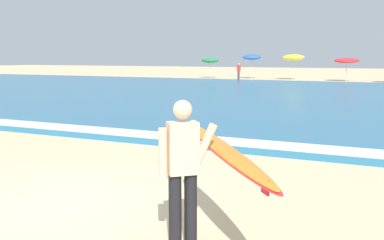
# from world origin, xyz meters

# --- Properties ---
(ground_plane) EXTENTS (160.00, 160.00, 0.00)m
(ground_plane) POSITION_xyz_m (0.00, 0.00, 0.00)
(ground_plane) COLOR beige
(sea) EXTENTS (120.00, 28.00, 0.14)m
(sea) POSITION_xyz_m (0.00, 18.39, 0.07)
(sea) COLOR teal
(sea) RESTS_ON ground
(surf_foam) EXTENTS (120.00, 0.94, 0.01)m
(surf_foam) POSITION_xyz_m (0.00, 4.99, 0.15)
(surf_foam) COLOR white
(surf_foam) RESTS_ON sea
(surfer_with_board) EXTENTS (2.08, 2.41, 1.73)m
(surfer_with_board) POSITION_xyz_m (2.49, -0.34, 1.03)
(surfer_with_board) COLOR black
(surfer_with_board) RESTS_ON ground
(beach_umbrella_0) EXTENTS (1.78, 1.79, 2.06)m
(beach_umbrella_0) POSITION_xyz_m (-11.87, 36.02, 1.78)
(beach_umbrella_0) COLOR beige
(beach_umbrella_0) RESTS_ON ground
(beach_umbrella_1) EXTENTS (1.84, 1.87, 2.47)m
(beach_umbrella_1) POSITION_xyz_m (-7.68, 36.67, 2.12)
(beach_umbrella_1) COLOR beige
(beach_umbrella_1) RESTS_ON ground
(beach_umbrella_2) EXTENTS (2.03, 2.06, 2.44)m
(beach_umbrella_2) POSITION_xyz_m (-3.49, 36.12, 2.10)
(beach_umbrella_2) COLOR beige
(beach_umbrella_2) RESTS_ON ground
(beach_umbrella_3) EXTENTS (2.16, 2.18, 2.12)m
(beach_umbrella_3) POSITION_xyz_m (1.30, 35.39, 1.83)
(beach_umbrella_3) COLOR beige
(beach_umbrella_3) RESTS_ON ground
(beachgoer_near_row_left) EXTENTS (0.32, 0.20, 1.58)m
(beachgoer_near_row_left) POSITION_xyz_m (-8.02, 33.53, 0.84)
(beachgoer_near_row_left) COLOR #383842
(beachgoer_near_row_left) RESTS_ON ground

